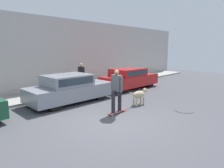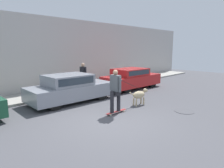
{
  "view_description": "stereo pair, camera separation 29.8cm",
  "coord_description": "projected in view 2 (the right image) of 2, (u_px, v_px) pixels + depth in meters",
  "views": [
    {
      "loc": [
        -4.91,
        -4.55,
        2.53
      ],
      "look_at": [
        1.55,
        1.46,
        0.95
      ],
      "focal_mm": 32.0,
      "sensor_mm": 36.0,
      "label": 1
    },
    {
      "loc": [
        -4.7,
        -4.77,
        2.53
      ],
      "look_at": [
        1.55,
        1.46,
        0.95
      ],
      "focal_mm": 32.0,
      "sensor_mm": 36.0,
      "label": 2
    }
  ],
  "objects": [
    {
      "name": "dog",
      "position": [
        139.0,
        95.0,
        8.99
      ],
      "size": [
        1.07,
        0.44,
        0.72
      ],
      "rotation": [
        0.0,
        0.0,
        -0.17
      ],
      "color": "tan",
      "rests_on": "ground_plane"
    },
    {
      "name": "ground_plane",
      "position": [
        110.0,
        121.0,
        7.04
      ],
      "size": [
        36.0,
        36.0,
        0.0
      ],
      "primitive_type": "plane",
      "color": "#47474C"
    },
    {
      "name": "pedestrian_with_bag",
      "position": [
        83.0,
        75.0,
        11.85
      ],
      "size": [
        0.22,
        0.68,
        1.57
      ],
      "rotation": [
        0.0,
        0.0,
        3.16
      ],
      "color": "brown",
      "rests_on": "sidewalk_curb"
    },
    {
      "name": "parked_car_1",
      "position": [
        70.0,
        89.0,
        9.51
      ],
      "size": [
        4.12,
        1.88,
        1.32
      ],
      "rotation": [
        0.0,
        0.0,
        -0.04
      ],
      "color": "black",
      "rests_on": "ground_plane"
    },
    {
      "name": "manhole_cover",
      "position": [
        184.0,
        111.0,
        8.13
      ],
      "size": [
        0.8,
        0.8,
        0.01
      ],
      "color": "#38383D",
      "rests_on": "ground_plane"
    },
    {
      "name": "skateboarder",
      "position": [
        116.0,
        89.0,
        7.66
      ],
      "size": [
        2.48,
        0.6,
        1.73
      ],
      "rotation": [
        0.0,
        0.0,
        -0.05
      ],
      "color": "beige",
      "rests_on": "ground_plane"
    },
    {
      "name": "back_wall",
      "position": [
        29.0,
        55.0,
        11.14
      ],
      "size": [
        32.0,
        0.3,
        4.37
      ],
      "color": "#B2ADA8",
      "rests_on": "ground_plane"
    },
    {
      "name": "parked_car_2",
      "position": [
        131.0,
        79.0,
        12.69
      ],
      "size": [
        4.04,
        1.81,
        1.28
      ],
      "rotation": [
        0.0,
        0.0,
        -0.04
      ],
      "color": "black",
      "rests_on": "ground_plane"
    },
    {
      "name": "sidewalk_curb",
      "position": [
        41.0,
        95.0,
        10.69
      ],
      "size": [
        30.0,
        2.06,
        0.11
      ],
      "color": "gray",
      "rests_on": "ground_plane"
    }
  ]
}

